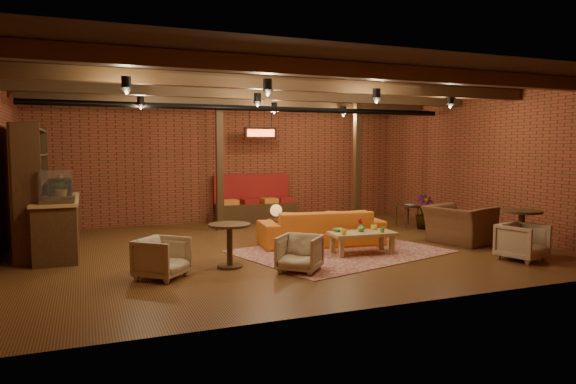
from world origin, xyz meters
name	(u,v)px	position (x,y,z in m)	size (l,w,h in m)	color
floor	(282,248)	(0.00, 0.00, 0.00)	(10.00, 10.00, 0.00)	#381A0E
ceiling	(282,84)	(0.00, 0.00, 3.20)	(10.00, 8.00, 0.02)	black
wall_back	(229,162)	(0.00, 4.00, 1.60)	(10.00, 0.02, 3.20)	brown
wall_front	(398,179)	(0.00, -4.00, 1.60)	(10.00, 0.02, 3.20)	brown
wall_right	(483,164)	(5.00, 0.00, 1.60)	(0.02, 8.00, 3.20)	brown
ceiling_beams	(282,91)	(0.00, 0.00, 3.08)	(9.80, 6.40, 0.22)	#301E10
ceiling_pipe	(256,108)	(0.00, 1.60, 2.85)	(0.12, 0.12, 9.60)	black
post_left	(220,164)	(-0.60, 2.60, 1.60)	(0.16, 0.16, 3.20)	#301E10
post_right	(357,163)	(2.80, 2.00, 1.60)	(0.16, 0.16, 3.20)	#301E10
service_counter	(57,211)	(-4.10, 1.00, 0.80)	(0.80, 2.50, 1.60)	#301E10
plant_counter	(63,188)	(-4.00, 1.20, 1.22)	(0.35, 0.39, 0.30)	#337F33
shelving_hutch	(33,190)	(-4.50, 1.10, 1.20)	(0.52, 2.00, 2.40)	#301E10
banquette	(255,203)	(0.60, 3.55, 0.50)	(2.10, 0.70, 1.00)	maroon
service_sign	(260,133)	(0.60, 3.10, 2.35)	(0.86, 0.06, 0.30)	#FF4319
ceiling_spotlights	(282,102)	(0.00, 0.00, 2.86)	(6.40, 4.40, 0.28)	black
rug	(340,251)	(0.89, -0.79, 0.01)	(3.62, 2.77, 0.01)	maroon
sofa	(321,227)	(0.83, -0.04, 0.36)	(2.48, 0.97, 0.72)	#CB631C
coffee_table	(361,234)	(1.15, -1.12, 0.37)	(1.26, 0.70, 0.67)	#9C7C48
side_table_lamp	(276,213)	(0.11, 0.66, 0.60)	(0.48, 0.48, 0.79)	#301E10
round_table_left	(230,238)	(-1.41, -1.24, 0.49)	(0.70, 0.70, 0.73)	#301E10
armchair_a	(162,256)	(-2.55, -1.54, 0.34)	(0.67, 0.62, 0.69)	beige
armchair_b	(300,252)	(-0.45, -1.94, 0.33)	(0.63, 0.59, 0.65)	beige
armchair_right	(460,218)	(3.59, -0.91, 0.52)	(1.19, 0.78, 1.04)	brown
side_table_book	(407,207)	(3.93, 1.45, 0.49)	(0.50, 0.50, 0.55)	#301E10
round_table_right	(521,225)	(3.84, -2.29, 0.56)	(0.71, 0.71, 0.84)	#301E10
armchair_far	(522,240)	(3.54, -2.61, 0.36)	(0.69, 0.65, 0.71)	beige
plant_tall	(425,178)	(4.07, 0.92, 1.24)	(1.38, 1.38, 2.47)	#4C7F4C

